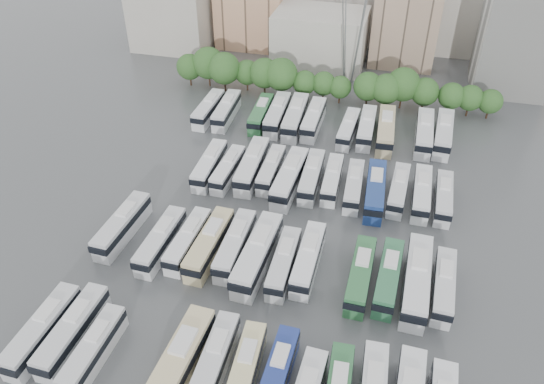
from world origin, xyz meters
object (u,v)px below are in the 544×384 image
(bus_r2_s11, at_px, (399,189))
(bus_r1_s7, at_px, (284,263))
(bus_r2_s5, at_px, (271,169))
(bus_r2_s10, at_px, (375,190))
(bus_r2_s4, at_px, (252,165))
(bus_r1_s4, at_px, (210,244))
(bus_r2_s7, at_px, (312,176))
(bus_r1_s3, at_px, (188,240))
(bus_r2_s2, at_px, (210,165))
(bus_r0_s0, at_px, (43,330))
(bus_r2_s12, at_px, (422,193))
(bus_r3_s12, at_px, (424,133))
(bus_r0_s1, at_px, (73,331))
(bus_r3_s13, at_px, (443,133))
(bus_r3_s6, at_px, (314,119))
(bus_r1_s5, at_px, (235,245))
(bus_r1_s10, at_px, (360,275))
(bus_r2_s6, at_px, (290,178))
(bus_r0_s7, at_px, (245,371))
(bus_r3_s8, at_px, (348,128))
(bus_r1_s2, at_px, (161,241))
(bus_r2_s9, at_px, (354,186))
(bus_r3_s5, at_px, (295,117))
(apartment_tower, at_px, (520,26))
(bus_r0_s2, at_px, (93,350))
(bus_r2_s3, at_px, (228,169))
(bus_r3_s0, at_px, (209,109))
(bus_r0_s8, at_px, (277,375))
(bus_r2_s8, at_px, (332,179))
(bus_r0_s6, at_px, (214,361))
(bus_r2_s13, at_px, (443,197))
(bus_r1_s11, at_px, (388,277))
(bus_r1_s8, at_px, (308,259))
(bus_r3_s9, at_px, (367,127))
(bus_r1_s13, at_px, (444,286))
(bus_r0_s5, at_px, (178,366))
(bus_r1_s12, at_px, (417,280))
(bus_r1_s6, at_px, (258,254))
(bus_r3_s1, at_px, (227,110))

(bus_r2_s11, bearing_deg, bus_r1_s7, -121.12)
(bus_r2_s5, height_order, bus_r2_s10, bus_r2_s10)
(bus_r2_s4, xyz_separation_m, bus_r2_s10, (19.72, -1.65, -0.06))
(bus_r1_s4, relative_size, bus_r2_s7, 1.04)
(bus_r1_s3, bearing_deg, bus_r2_s2, 102.77)
(bus_r0_s0, distance_m, bus_r2_s12, 54.19)
(bus_r1_s3, relative_size, bus_r3_s12, 0.86)
(bus_r2_s2, relative_size, bus_r2_s10, 0.92)
(bus_r0_s1, relative_size, bus_r3_s13, 0.90)
(bus_r3_s6, bearing_deg, bus_r1_s5, -95.65)
(bus_r1_s10, bearing_deg, bus_r2_s12, 71.51)
(bus_r2_s6, height_order, bus_r2_s11, bus_r2_s6)
(bus_r0_s7, bearing_deg, bus_r1_s10, 56.41)
(bus_r3_s8, bearing_deg, bus_r1_s2, -116.49)
(bus_r2_s9, relative_size, bus_r3_s5, 0.82)
(bus_r0_s0, relative_size, bus_r1_s5, 1.00)
(apartment_tower, bearing_deg, bus_r1_s2, -127.02)
(bus_r0_s1, relative_size, bus_r0_s2, 1.10)
(bus_r2_s3, height_order, bus_r2_s11, bus_r2_s11)
(bus_r1_s4, height_order, bus_r2_s2, bus_r1_s4)
(bus_r3_s0, bearing_deg, bus_r0_s8, -62.56)
(bus_r2_s2, relative_size, bus_r2_s8, 1.07)
(bus_r0_s0, distance_m, bus_r3_s0, 53.66)
(bus_r0_s6, distance_m, bus_r2_s9, 36.37)
(bus_r0_s1, xyz_separation_m, bus_r0_s7, (19.95, -0.02, -0.13))
(bus_r2_s4, bearing_deg, bus_r2_s13, -2.84)
(bus_r2_s11, bearing_deg, bus_r3_s12, 82.34)
(bus_r1_s4, distance_m, bus_r3_s5, 36.59)
(bus_r2_s10, distance_m, bus_r3_s12, 20.24)
(bus_r1_s5, relative_size, bus_r1_s11, 1.02)
(bus_r0_s1, distance_m, bus_r2_s5, 38.71)
(bus_r2_s3, bearing_deg, bus_r2_s7, 7.18)
(bus_r2_s7, bearing_deg, bus_r1_s8, -81.93)
(bus_r2_s5, bearing_deg, bus_r3_s9, 51.66)
(bus_r1_s13, height_order, bus_r3_s0, bus_r3_s0)
(bus_r0_s0, bearing_deg, bus_r3_s8, 65.21)
(bus_r1_s10, bearing_deg, bus_r0_s5, -131.85)
(bus_r1_s12, height_order, bus_r2_s10, bus_r1_s12)
(bus_r0_s1, height_order, bus_r3_s8, bus_r0_s1)
(bus_r0_s7, height_order, bus_r3_s6, bus_r3_s6)
(bus_r1_s6, relative_size, bus_r3_s0, 1.17)
(bus_r1_s3, relative_size, bus_r2_s9, 1.01)
(bus_r1_s2, distance_m, bus_r1_s3, 3.64)
(bus_r1_s11, height_order, bus_r2_s2, bus_r2_s2)
(bus_r0_s5, relative_size, bus_r0_s6, 1.21)
(bus_r2_s13, height_order, bus_r3_s6, bus_r3_s6)
(bus_r1_s8, relative_size, bus_r3_s6, 0.96)
(bus_r3_s5, bearing_deg, bus_r1_s8, -77.01)
(bus_r0_s8, xyz_separation_m, bus_r3_s0, (-26.72, 52.52, 0.14))
(bus_r0_s1, xyz_separation_m, bus_r3_s1, (0.02, 53.28, 0.02))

